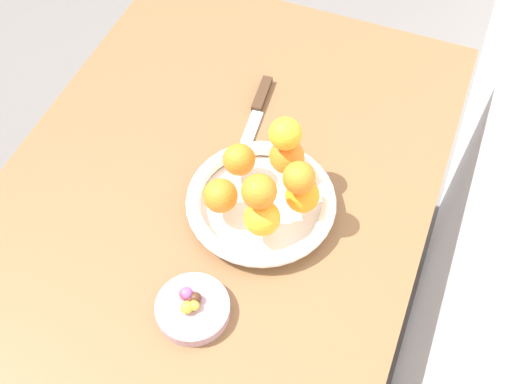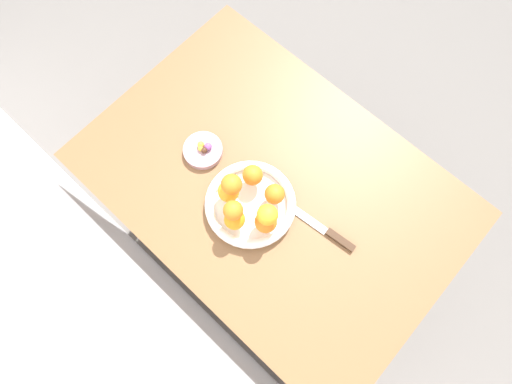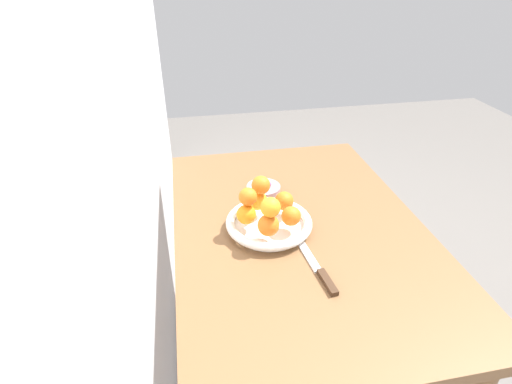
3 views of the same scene
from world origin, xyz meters
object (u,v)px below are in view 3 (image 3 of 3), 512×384
object	(u,v)px
fruit_bowl	(269,224)
orange_6	(248,197)
candy_ball_2	(268,185)
candy_ball_1	(268,185)
candy_dish	(263,189)
candy_ball_4	(266,185)
orange_5	(270,207)
orange_0	(268,225)
dining_table	(298,248)
orange_7	(261,185)
candy_ball_6	(264,184)
orange_2	(284,201)
knife	(316,267)
candy_ball_0	(264,185)
orange_3	(257,201)
orange_1	(291,216)
candy_ball_5	(264,182)
candy_ball_3	(262,184)
orange_4	(246,214)

from	to	relation	value
fruit_bowl	orange_6	xyz separation A→B (m)	(-0.00, 0.06, 0.10)
candy_ball_2	candy_ball_1	bearing A→B (deg)	-47.21
candy_dish	fruit_bowl	bearing A→B (deg)	172.61
orange_6	candy_ball_4	bearing A→B (deg)	-24.79
orange_5	candy_ball_4	size ratio (longest dim) A/B	3.93
orange_6	orange_0	bearing A→B (deg)	-147.49
dining_table	orange_0	world-z (taller)	orange_0
orange_7	candy_ball_6	xyz separation A→B (m)	(0.17, -0.05, -0.10)
orange_2	orange_5	xyz separation A→B (m)	(-0.12, 0.07, 0.06)
candy_ball_6	orange_2	bearing A→B (deg)	-172.49
candy_ball_2	knife	size ratio (longest dim) A/B	0.08
candy_ball_0	orange_3	bearing A→B (deg)	161.26
orange_1	candy_ball_5	distance (m)	0.27
orange_2	orange_6	xyz separation A→B (m)	(-0.05, 0.12, 0.06)
candy_ball_1	candy_ball_3	size ratio (longest dim) A/B	1.23
orange_1	candy_ball_0	bearing A→B (deg)	6.63
orange_1	candy_ball_4	distance (m)	0.26
orange_3	orange_5	world-z (taller)	orange_5
orange_2	orange_5	size ratio (longest dim) A/B	1.04
fruit_bowl	candy_ball_1	world-z (taller)	candy_ball_1
orange_1	orange_5	bearing A→B (deg)	115.97
candy_dish	candy_ball_6	size ratio (longest dim) A/B	8.39
candy_ball_0	candy_ball_6	xyz separation A→B (m)	(0.01, -0.01, -0.00)
fruit_bowl	orange_2	world-z (taller)	orange_2
candy_ball_1	candy_ball_6	size ratio (longest dim) A/B	1.48
orange_3	orange_7	bearing A→B (deg)	-133.18
candy_ball_4	orange_0	bearing A→B (deg)	169.06
dining_table	orange_0	size ratio (longest dim) A/B	17.83
knife	candy_ball_5	bearing A→B (deg)	7.14
orange_3	candy_ball_4	xyz separation A→B (m)	(0.15, -0.06, -0.04)
fruit_bowl	orange_7	size ratio (longest dim) A/B	4.58
orange_2	orange_7	world-z (taller)	orange_7
fruit_bowl	orange_3	distance (m)	0.08
orange_5	candy_ball_0	xyz separation A→B (m)	(0.28, -0.04, -0.10)
orange_0	candy_ball_5	bearing A→B (deg)	-9.63
candy_ball_3	candy_ball_6	world-z (taller)	candy_ball_3
orange_4	candy_ball_5	bearing A→B (deg)	-23.44
candy_ball_0	candy_ball_2	xyz separation A→B (m)	(-0.00, -0.02, 0.00)
orange_3	candy_ball_3	xyz separation A→B (m)	(0.16, -0.05, -0.04)
candy_ball_0	candy_ball_1	bearing A→B (deg)	-89.83
orange_2	orange_4	bearing A→B (deg)	111.62
orange_6	candy_ball_6	world-z (taller)	orange_6
orange_1	candy_ball_4	bearing A→B (deg)	4.37
orange_7	candy_ball_4	bearing A→B (deg)	-17.87
fruit_bowl	knife	size ratio (longest dim) A/B	1.00
orange_1	candy_ball_5	xyz separation A→B (m)	(0.27, 0.02, -0.04)
dining_table	candy_ball_5	size ratio (longest dim) A/B	54.50
fruit_bowl	candy_ball_1	distance (m)	0.22
orange_4	candy_ball_1	xyz separation A→B (m)	(0.22, -0.11, -0.04)
candy_ball_1	candy_ball_4	bearing A→B (deg)	68.85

